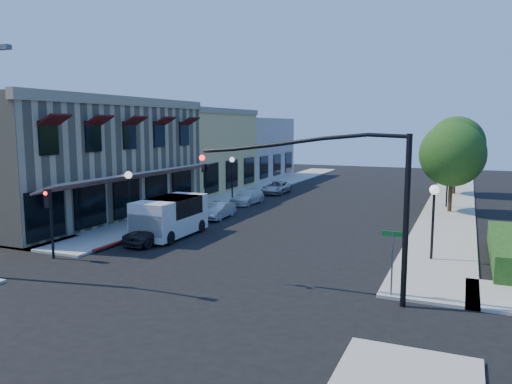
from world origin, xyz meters
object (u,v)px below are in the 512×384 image
at_px(lamppost_left_far, 232,167).
at_px(parked_car_a, 154,231).
at_px(lamppost_right_near, 434,203).
at_px(signal_mast_arm, 345,187).
at_px(street_name_sign, 393,253).
at_px(lamppost_left_near, 129,185).
at_px(secondary_signal, 49,211).
at_px(parked_car_b, 219,210).
at_px(white_van, 170,215).
at_px(street_tree_b, 456,144).
at_px(lamppost_right_far, 448,172).
at_px(parked_car_c, 247,197).
at_px(street_tree_a, 452,154).
at_px(parked_car_d, 277,187).

bearing_deg(lamppost_left_far, parked_car_a, -79.17).
bearing_deg(lamppost_right_near, signal_mast_arm, -112.12).
xyz_separation_m(street_name_sign, lamppost_left_near, (-16.00, 5.80, 1.04)).
distance_m(secondary_signal, lamppost_left_near, 6.63).
bearing_deg(parked_car_b, white_van, -92.53).
relative_size(street_tree_b, secondary_signal, 2.11).
height_order(street_name_sign, lamppost_right_near, lamppost_right_near).
bearing_deg(lamppost_right_far, white_van, -130.35).
bearing_deg(parked_car_a, lamppost_left_near, 153.21).
distance_m(lamppost_right_far, parked_car_c, 15.39).
xyz_separation_m(secondary_signal, street_name_sign, (15.50, 0.79, -0.62)).
height_order(lamppost_left_far, parked_car_a, lamppost_left_far).
height_order(lamppost_left_near, parked_car_b, lamppost_left_near).
height_order(street_tree_a, parked_car_c, street_tree_a).
xyz_separation_m(parked_car_b, parked_car_c, (-0.73, 6.39, 0.00)).
height_order(secondary_signal, lamppost_right_far, lamppost_right_far).
bearing_deg(lamppost_right_near, street_name_sign, -99.78).
bearing_deg(lamppost_right_near, parked_car_c, 140.77).
xyz_separation_m(street_tree_a, parked_car_d, (-15.00, 4.59, -3.63)).
bearing_deg(secondary_signal, parked_car_c, 84.47).
distance_m(lamppost_right_near, white_van, 14.02).
distance_m(lamppost_right_far, white_van, 21.57).
bearing_deg(street_tree_b, street_name_sign, -92.50).
distance_m(secondary_signal, parked_car_a, 5.52).
bearing_deg(lamppost_left_far, parked_car_c, -41.01).
distance_m(street_name_sign, white_van, 14.02).
relative_size(signal_mast_arm, parked_car_d, 1.96).
xyz_separation_m(lamppost_right_near, lamppost_right_far, (0.00, 16.00, 0.00)).
distance_m(street_name_sign, parked_car_a, 13.53).
bearing_deg(secondary_signal, street_tree_a, 50.79).
xyz_separation_m(street_tree_b, secondary_signal, (-16.80, -30.59, -2.23)).
distance_m(street_tree_a, lamppost_right_near, 14.08).
relative_size(street_tree_b, lamppost_right_far, 1.97).
bearing_deg(parked_car_a, lamppost_right_near, 14.52).
distance_m(street_name_sign, lamppost_left_far, 25.48).
distance_m(street_tree_a, parked_car_b, 16.95).
bearing_deg(lamppost_right_far, signal_mast_arm, -96.70).
height_order(parked_car_c, parked_car_d, parked_car_d).
relative_size(signal_mast_arm, lamppost_left_near, 2.24).
bearing_deg(street_tree_a, lamppost_left_far, 180.00).
height_order(secondary_signal, parked_car_b, secondary_signal).
height_order(street_tree_b, lamppost_left_far, street_tree_b).
relative_size(street_name_sign, lamppost_left_near, 0.70).
relative_size(street_tree_b, lamppost_left_far, 1.97).
bearing_deg(lamppost_right_near, white_van, -178.35).
relative_size(lamppost_left_far, parked_car_d, 0.87).
bearing_deg(signal_mast_arm, secondary_signal, -179.63).
height_order(signal_mast_arm, parked_car_b, signal_mast_arm).
distance_m(signal_mast_arm, secondary_signal, 13.97).
bearing_deg(lamppost_left_near, lamppost_right_far, 43.26).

